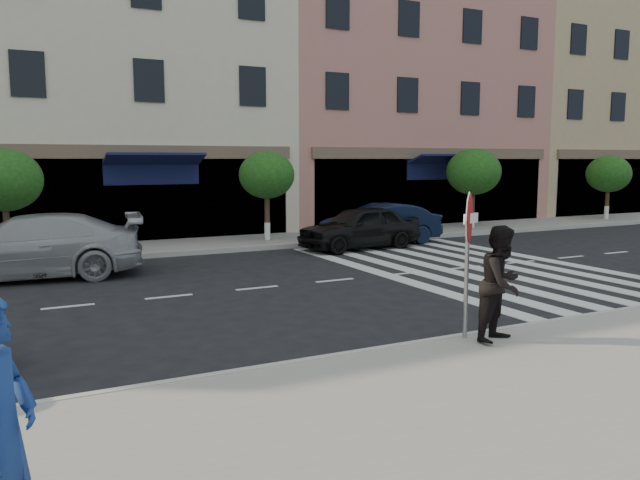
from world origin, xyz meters
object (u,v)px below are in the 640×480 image
(walker, at_px, (502,284))
(car_far_mid, at_px, (360,227))
(car_far_left, at_px, (27,247))
(car_far_right, at_px, (380,224))
(stop_sign, at_px, (469,231))

(walker, height_order, car_far_mid, walker)
(car_far_left, height_order, car_far_right, car_far_left)
(walker, xyz_separation_m, car_far_mid, (3.61, 10.40, -0.33))
(stop_sign, distance_m, car_far_right, 12.02)
(car_far_right, bearing_deg, car_far_mid, -58.69)
(car_far_left, xyz_separation_m, car_far_mid, (9.86, 0.80, -0.08))
(walker, relative_size, car_far_mid, 0.43)
(car_far_left, bearing_deg, car_far_mid, 102.16)
(stop_sign, bearing_deg, car_far_left, 100.52)
(stop_sign, bearing_deg, car_far_mid, 46.57)
(car_far_left, distance_m, car_far_mid, 9.89)
(car_far_mid, bearing_deg, car_far_right, 114.26)
(walker, bearing_deg, stop_sign, 119.64)
(walker, bearing_deg, car_far_mid, 50.85)
(stop_sign, xyz_separation_m, car_far_right, (5.23, 10.77, -1.12))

